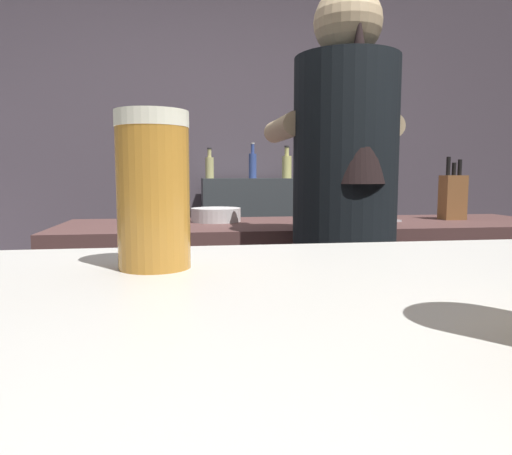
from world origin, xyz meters
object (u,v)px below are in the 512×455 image
Objects in this scene: pint_glass_near at (153,191)px; bartender at (345,214)px; knife_block at (453,196)px; chefs_knife at (376,222)px; mixing_bowl at (216,215)px; bottle_soy at (210,167)px; bottle_olive_oil at (287,166)px; bottle_vinegar at (253,165)px.

bartender is at bearing 61.69° from pint_glass_near.
chefs_knife is (-0.40, -0.09, -0.10)m from knife_block.
mixing_bowl is 1.25m from bottle_soy.
mixing_bowl is at bearing -114.43° from bottle_olive_oil.
bartender reaches higher than mixing_bowl.
pint_glass_near is 2.98m from bottle_olive_oil.
pint_glass_near is (-1.23, -1.52, 0.08)m from knife_block.
bartender reaches higher than bottle_vinegar.
bottle_soy reaches higher than pint_glass_near.
chefs_knife is at bearing -11.93° from mixing_bowl.
bottle_soy is at bearing 85.95° from pint_glass_near.
bottle_vinegar is (0.33, 1.23, 0.25)m from mixing_bowl.
chefs_knife is 1.44m from bottle_vinegar.
bartender is 7.39× the size of bottle_olive_oil.
bartender is 8.24× the size of bottle_soy.
bottle_soy is at bearing 88.28° from mixing_bowl.
mixing_bowl reaches higher than chefs_knife.
pint_glass_near is at bearing -132.22° from chefs_knife.
bottle_soy is at bearing -171.93° from bottle_olive_oil.
bartender is 7.15× the size of chefs_knife.
bottle_olive_oil is (0.26, 0.08, -0.01)m from bottle_vinegar.
bartender is at bearing -78.72° from bottle_soy.
chefs_knife is 1.67m from pint_glass_near.
chefs_knife is 1.53m from bottle_soy.
bartender reaches higher than bottle_olive_oil.
knife_block is at bearing 50.96° from pint_glass_near.
bottle_soy is at bearing 102.76° from chefs_knife.
bottle_vinegar is at bearing 119.83° from knife_block.
bottle_olive_oil is (0.76, 2.88, 0.09)m from pint_glass_near.
mixing_bowl is at bearing 177.04° from knife_block.
bottle_olive_oil reaches higher than bottle_soy.
knife_block reaches higher than pint_glass_near.
bottle_olive_oil is 1.12× the size of bottle_soy.
knife_block is 1.49m from bottle_vinegar.
bartender is at bearing -136.60° from chefs_knife.
bottle_soy reaches higher than chefs_knife.
bottle_soy is (-0.35, 1.78, 0.19)m from bartender.
bottle_vinegar is at bearing 91.74° from chefs_knife.
bottle_soy reaches higher than knife_block.
bartender reaches higher than bottle_soy.
knife_block is at bearing 0.15° from chefs_knife.
chefs_knife is 0.98× the size of bottle_vinegar.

